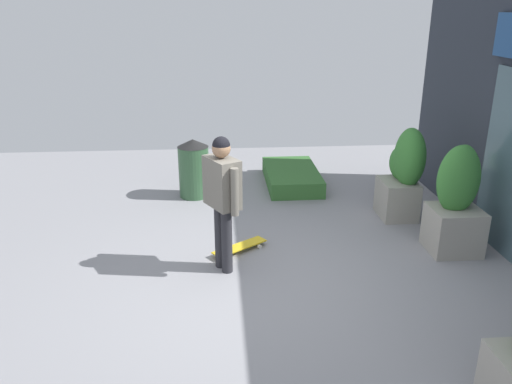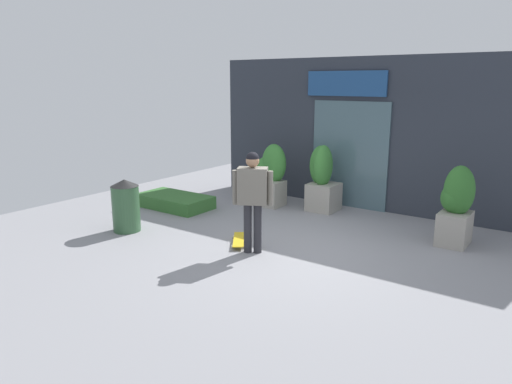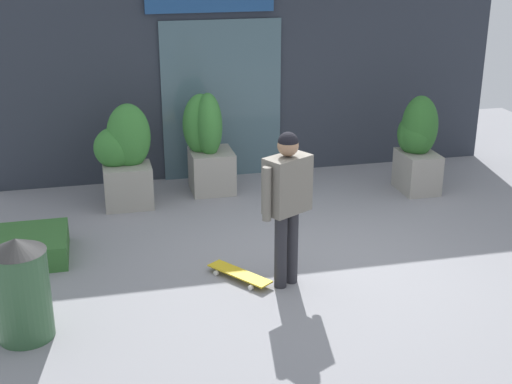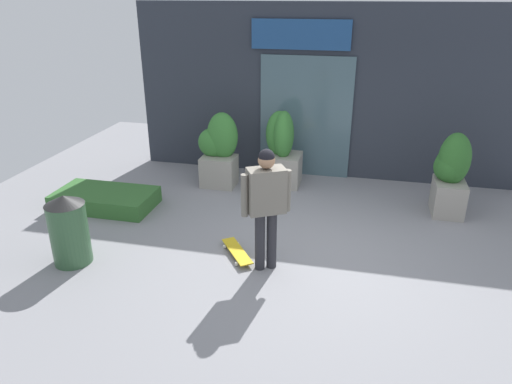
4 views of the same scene
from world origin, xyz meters
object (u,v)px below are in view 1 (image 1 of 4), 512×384
skateboard (240,247)px  planter_box_left (404,173)px  trash_bin (194,168)px  skateboarder (222,191)px  planter_box_mid (458,198)px

skateboard → planter_box_left: 2.74m
trash_bin → skateboard: bearing=17.2°
skateboarder → planter_box_left: (-1.46, 2.69, -0.33)m
skateboarder → planter_box_mid: (-0.31, 2.98, -0.30)m
planter_box_left → trash_bin: bearing=-109.4°
skateboarder → trash_bin: (-2.56, -0.44, -0.52)m
planter_box_mid → trash_bin: 4.10m
planter_box_mid → trash_bin: (-2.25, -3.42, -0.22)m
skateboard → planter_box_left: size_ratio=0.54×
planter_box_mid → trash_bin: planter_box_mid is taller
planter_box_left → trash_bin: (-1.10, -3.13, -0.19)m
skateboarder → trash_bin: skateboarder is taller
skateboard → planter_box_mid: bearing=-38.3°
trash_bin → skateboarder: bearing=9.8°
skateboard → trash_bin: trash_bin is taller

